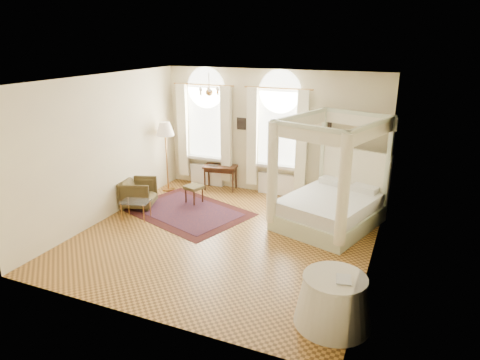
{
  "coord_description": "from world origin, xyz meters",
  "views": [
    {
      "loc": [
        3.53,
        -7.5,
        4.08
      ],
      "look_at": [
        0.19,
        0.4,
        1.19
      ],
      "focal_mm": 32.0,
      "sensor_mm": 36.0,
      "label": 1
    }
  ],
  "objects_px": {
    "writing_desk": "(220,169)",
    "canopy_bed": "(329,202)",
    "armchair": "(138,193)",
    "nightstand": "(353,196)",
    "stool": "(194,189)",
    "floor_lamp": "(165,132)",
    "side_table": "(333,300)",
    "coffee_table": "(135,203)"
  },
  "relations": [
    {
      "from": "writing_desk",
      "to": "stool",
      "type": "bearing_deg",
      "value": -98.71
    },
    {
      "from": "canopy_bed",
      "to": "coffee_table",
      "type": "relative_size",
      "value": 3.79
    },
    {
      "from": "writing_desk",
      "to": "armchair",
      "type": "distance_m",
      "value": 2.39
    },
    {
      "from": "stool",
      "to": "side_table",
      "type": "xyz_separation_m",
      "value": [
        4.25,
        -3.49,
        -0.0
      ]
    },
    {
      "from": "armchair",
      "to": "writing_desk",
      "type": "bearing_deg",
      "value": -52.18
    },
    {
      "from": "nightstand",
      "to": "floor_lamp",
      "type": "height_order",
      "value": "floor_lamp"
    },
    {
      "from": "stool",
      "to": "canopy_bed",
      "type": "bearing_deg",
      "value": -0.81
    },
    {
      "from": "stool",
      "to": "side_table",
      "type": "distance_m",
      "value": 5.5
    },
    {
      "from": "stool",
      "to": "armchair",
      "type": "bearing_deg",
      "value": -145.65
    },
    {
      "from": "writing_desk",
      "to": "canopy_bed",
      "type": "bearing_deg",
      "value": -20.76
    },
    {
      "from": "stool",
      "to": "writing_desk",
      "type": "bearing_deg",
      "value": 81.29
    },
    {
      "from": "canopy_bed",
      "to": "floor_lamp",
      "type": "bearing_deg",
      "value": 172.21
    },
    {
      "from": "nightstand",
      "to": "side_table",
      "type": "bearing_deg",
      "value": -84.52
    },
    {
      "from": "nightstand",
      "to": "canopy_bed",
      "type": "bearing_deg",
      "value": -105.38
    },
    {
      "from": "armchair",
      "to": "coffee_table",
      "type": "relative_size",
      "value": 1.12
    },
    {
      "from": "floor_lamp",
      "to": "armchair",
      "type": "bearing_deg",
      "value": -90.0
    },
    {
      "from": "canopy_bed",
      "to": "armchair",
      "type": "height_order",
      "value": "canopy_bed"
    },
    {
      "from": "side_table",
      "to": "writing_desk",
      "type": "bearing_deg",
      "value": 131.0
    },
    {
      "from": "stool",
      "to": "armchair",
      "type": "relative_size",
      "value": 0.63
    },
    {
      "from": "canopy_bed",
      "to": "side_table",
      "type": "height_order",
      "value": "canopy_bed"
    },
    {
      "from": "side_table",
      "to": "canopy_bed",
      "type": "bearing_deg",
      "value": 102.95
    },
    {
      "from": "coffee_table",
      "to": "armchair",
      "type": "bearing_deg",
      "value": 120.59
    },
    {
      "from": "floor_lamp",
      "to": "writing_desk",
      "type": "bearing_deg",
      "value": 24.8
    },
    {
      "from": "stool",
      "to": "coffee_table",
      "type": "relative_size",
      "value": 0.71
    },
    {
      "from": "stool",
      "to": "armchair",
      "type": "distance_m",
      "value": 1.39
    },
    {
      "from": "coffee_table",
      "to": "side_table",
      "type": "distance_m",
      "value": 5.43
    },
    {
      "from": "writing_desk",
      "to": "stool",
      "type": "height_order",
      "value": "writing_desk"
    },
    {
      "from": "floor_lamp",
      "to": "side_table",
      "type": "xyz_separation_m",
      "value": [
        5.4,
        -4.07,
        -1.25
      ]
    },
    {
      "from": "writing_desk",
      "to": "stool",
      "type": "xyz_separation_m",
      "value": [
        -0.18,
        -1.19,
        -0.2
      ]
    },
    {
      "from": "armchair",
      "to": "floor_lamp",
      "type": "height_order",
      "value": "floor_lamp"
    },
    {
      "from": "nightstand",
      "to": "writing_desk",
      "type": "xyz_separation_m",
      "value": [
        -3.62,
        -0.0,
        0.26
      ]
    },
    {
      "from": "nightstand",
      "to": "armchair",
      "type": "bearing_deg",
      "value": -158.23
    },
    {
      "from": "writing_desk",
      "to": "floor_lamp",
      "type": "bearing_deg",
      "value": -155.2
    },
    {
      "from": "writing_desk",
      "to": "armchair",
      "type": "relative_size",
      "value": 1.22
    },
    {
      "from": "nightstand",
      "to": "writing_desk",
      "type": "bearing_deg",
      "value": -180.0
    },
    {
      "from": "armchair",
      "to": "side_table",
      "type": "relative_size",
      "value": 0.7
    },
    {
      "from": "nightstand",
      "to": "stool",
      "type": "relative_size",
      "value": 1.28
    },
    {
      "from": "canopy_bed",
      "to": "floor_lamp",
      "type": "xyz_separation_m",
      "value": [
        -4.61,
        0.63,
        1.07
      ]
    },
    {
      "from": "armchair",
      "to": "coffee_table",
      "type": "height_order",
      "value": "armchair"
    },
    {
      "from": "floor_lamp",
      "to": "side_table",
      "type": "relative_size",
      "value": 1.67
    },
    {
      "from": "armchair",
      "to": "floor_lamp",
      "type": "xyz_separation_m",
      "value": [
        0.0,
        1.36,
        1.27
      ]
    },
    {
      "from": "canopy_bed",
      "to": "stool",
      "type": "bearing_deg",
      "value": 179.19
    }
  ]
}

